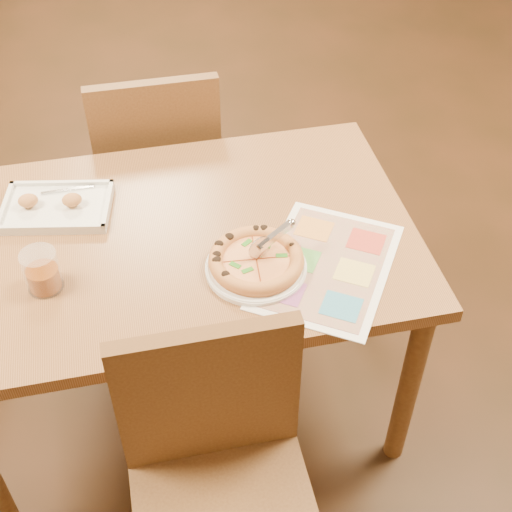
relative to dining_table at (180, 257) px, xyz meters
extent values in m
plane|color=#331B0E|center=(0.00, 0.00, -0.63)|extent=(7.00, 7.00, 0.00)
cube|color=brown|center=(0.00, 0.00, 0.07)|extent=(1.30, 0.85, 0.04)
cylinder|color=brown|center=(0.59, -0.36, -0.29)|extent=(0.06, 0.06, 0.68)
cylinder|color=brown|center=(0.59, 0.36, -0.29)|extent=(0.06, 0.06, 0.68)
cube|color=brown|center=(0.00, -0.51, 0.04)|extent=(0.42, 0.04, 0.45)
cube|color=brown|center=(0.00, 0.70, -0.18)|extent=(0.42, 0.42, 0.04)
cube|color=brown|center=(0.00, 0.51, 0.04)|extent=(0.42, 0.04, 0.45)
cylinder|color=white|center=(0.18, -0.18, 0.09)|extent=(0.35, 0.35, 0.01)
cylinder|color=#E28E4D|center=(0.18, -0.17, 0.10)|extent=(0.24, 0.24, 0.01)
cylinder|color=#DDB978|center=(0.18, -0.17, 0.11)|extent=(0.20, 0.20, 0.01)
torus|color=#E28E4D|center=(0.18, -0.17, 0.11)|extent=(0.25, 0.25, 0.04)
cylinder|color=silver|center=(0.20, -0.16, 0.15)|extent=(0.07, 0.03, 0.07)
cube|color=silver|center=(0.24, -0.15, 0.17)|extent=(0.10, 0.05, 0.05)
cube|color=silver|center=(-0.32, 0.17, 0.09)|extent=(0.33, 0.26, 0.02)
cube|color=silver|center=(-0.32, 0.17, 0.11)|extent=(0.15, 0.01, 0.00)
ellipsoid|color=#C88248|center=(-0.39, 0.19, 0.12)|extent=(0.06, 0.05, 0.04)
ellipsoid|color=#C88248|center=(-0.27, 0.16, 0.12)|extent=(0.06, 0.05, 0.04)
cylinder|color=#793409|center=(-0.35, -0.12, 0.12)|extent=(0.08, 0.08, 0.06)
cylinder|color=white|center=(-0.35, -0.12, 0.14)|extent=(0.09, 0.09, 0.11)
cube|color=white|center=(0.37, -0.20, 0.09)|extent=(0.50, 0.54, 0.00)
camera|label=1|loc=(-0.09, -1.45, 1.39)|focal=50.00mm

